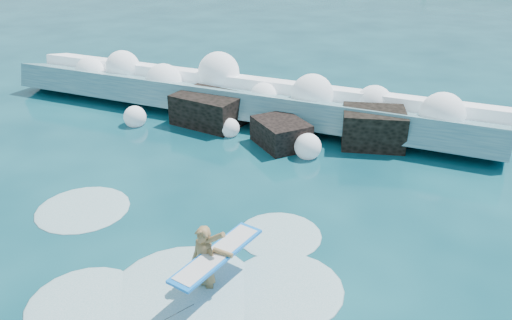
# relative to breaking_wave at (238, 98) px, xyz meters

# --- Properties ---
(ground) EXTENTS (200.00, 200.00, 0.00)m
(ground) POSITION_rel_breaking_wave_xyz_m (1.76, -7.88, -0.56)
(ground) COLOR #083441
(ground) RESTS_ON ground
(breaking_wave) EXTENTS (18.52, 2.86, 1.60)m
(breaking_wave) POSITION_rel_breaking_wave_xyz_m (0.00, 0.00, 0.00)
(breaking_wave) COLOR #326A7F
(breaking_wave) RESTS_ON ground
(rock_cluster) EXTENTS (8.12, 3.29, 1.36)m
(rock_cluster) POSITION_rel_breaking_wave_xyz_m (2.19, -1.45, -0.13)
(rock_cluster) COLOR black
(rock_cluster) RESTS_ON ground
(surfer_with_board) EXTENTS (1.10, 2.88, 1.67)m
(surfer_with_board) POSITION_rel_breaking_wave_xyz_m (3.71, -9.33, 0.06)
(surfer_with_board) COLOR olive
(surfer_with_board) RESTS_ON ground
(wave_spray) EXTENTS (15.11, 4.56, 2.16)m
(wave_spray) POSITION_rel_breaking_wave_xyz_m (0.18, -0.15, 0.45)
(wave_spray) COLOR white
(wave_spray) RESTS_ON ground
(surf_foam) EXTENTS (9.10, 5.69, 0.15)m
(surf_foam) POSITION_rel_breaking_wave_xyz_m (3.04, -9.10, -0.56)
(surf_foam) COLOR silver
(surf_foam) RESTS_ON ground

